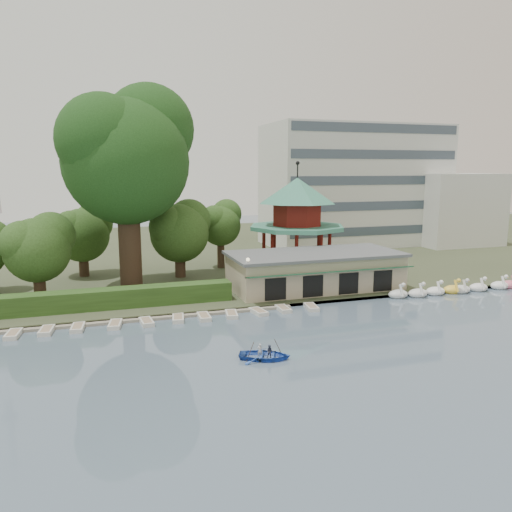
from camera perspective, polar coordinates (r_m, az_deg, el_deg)
name	(u,v)px	position (r m, az deg, el deg)	size (l,w,h in m)	color
ground_plane	(315,385)	(32.11, 6.73, -14.41)	(220.00, 220.00, 0.00)	slate
shore	(179,251)	(80.54, -8.85, 0.54)	(220.00, 70.00, 0.40)	#424930
embankment	(238,309)	(47.36, -2.05, -6.06)	(220.00, 0.60, 0.30)	gray
dock	(106,321)	(45.62, -16.78, -7.16)	(34.00, 1.60, 0.24)	gray
boathouse	(315,270)	(54.50, 6.73, -1.59)	(18.60, 9.39, 3.90)	tan
pavilion	(297,214)	(63.65, 4.70, 4.76)	(12.40, 12.40, 13.50)	tan
office_building	(371,189)	(88.01, 12.99, 7.44)	(38.00, 18.00, 20.00)	silver
hedge	(70,301)	(48.56, -20.50, -4.89)	(30.00, 2.00, 1.80)	#30511D
lamp_post	(248,271)	(48.60, -0.92, -1.77)	(0.36, 0.36, 4.28)	black
big_tree	(127,151)	(54.86, -14.48, 11.54)	(14.44, 13.45, 21.91)	#3A281C
small_trees	(86,237)	(58.23, -18.90, 2.06)	(38.95, 16.54, 9.24)	#3A281C
swan_boats	(458,289)	(58.12, 22.05, -3.53)	(16.58, 2.12, 1.92)	white
moored_rowboats	(129,323)	(44.33, -14.31, -7.46)	(34.95, 2.74, 0.36)	silver
rowboat_with_passengers	(265,352)	(35.63, 1.02, -10.90)	(6.11, 5.37, 2.01)	blue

